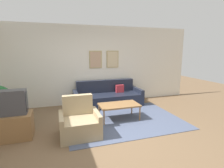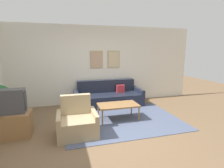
{
  "view_description": "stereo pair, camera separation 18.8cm",
  "coord_description": "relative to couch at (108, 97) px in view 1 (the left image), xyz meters",
  "views": [
    {
      "loc": [
        -0.95,
        -3.54,
        1.86
      ],
      "look_at": [
        0.64,
        1.45,
        0.85
      ],
      "focal_mm": 28.0,
      "sensor_mm": 36.0,
      "label": 1
    },
    {
      "loc": [
        -0.77,
        -3.6,
        1.86
      ],
      "look_at": [
        0.64,
        1.45,
        0.85
      ],
      "focal_mm": 28.0,
      "sensor_mm": 36.0,
      "label": 2
    }
  ],
  "objects": [
    {
      "name": "tv_stand",
      "position": [
        -2.57,
        -1.64,
        -0.01
      ],
      "size": [
        0.76,
        0.51,
        0.53
      ],
      "color": "olive",
      "rests_on": "ground_plane"
    },
    {
      "name": "potted_plant_by_window",
      "position": [
        -2.87,
        -0.76,
        0.21
      ],
      "size": [
        0.51,
        0.51,
        0.77
      ],
      "color": "slate",
      "rests_on": "ground_plane"
    },
    {
      "name": "couch",
      "position": [
        0.0,
        0.0,
        0.0
      ],
      "size": [
        2.29,
        0.9,
        0.83
      ],
      "color": "#1E2333",
      "rests_on": "ground_plane"
    },
    {
      "name": "ground_plane",
      "position": [
        -0.68,
        -2.05,
        -0.28
      ],
      "size": [
        16.0,
        16.0,
        0.0
      ],
      "primitive_type": "plane",
      "color": "brown"
    },
    {
      "name": "area_rug",
      "position": [
        0.03,
        -1.38,
        -0.28
      ],
      "size": [
        3.04,
        2.29,
        0.01
      ],
      "color": "#4C5670",
      "rests_on": "ground_plane"
    },
    {
      "name": "wall_back",
      "position": [
        -0.67,
        0.46,
        1.07
      ],
      "size": [
        8.0,
        0.09,
        2.7
      ],
      "color": "silver",
      "rests_on": "ground_plane"
    },
    {
      "name": "tv",
      "position": [
        -2.57,
        -1.64,
        0.51
      ],
      "size": [
        0.6,
        0.28,
        0.52
      ],
      "color": "#424247",
      "rests_on": "tv_stand"
    },
    {
      "name": "armchair",
      "position": [
        -1.21,
        -1.92,
        -0.0
      ],
      "size": [
        0.86,
        0.76,
        0.86
      ],
      "rotation": [
        0.0,
        0.0,
        0.34
      ],
      "color": "tan",
      "rests_on": "ground_plane"
    },
    {
      "name": "coffee_table",
      "position": [
        -0.07,
        -1.34,
        0.11
      ],
      "size": [
        1.07,
        0.6,
        0.43
      ],
      "color": "olive",
      "rests_on": "ground_plane"
    }
  ]
}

